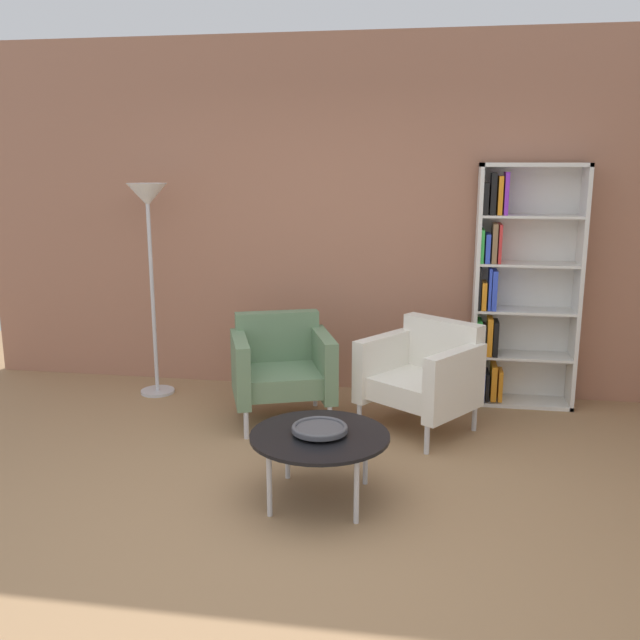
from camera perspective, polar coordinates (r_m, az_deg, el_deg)
ground_plane at (r=3.94m, az=-2.89°, el=-16.33°), size 8.32×8.32×0.00m
brick_back_panel at (r=5.89m, az=2.08°, el=8.26°), size 6.40×0.12×2.90m
bookshelf_tall at (r=5.73m, az=15.48°, el=2.36°), size 0.80×0.30×1.90m
coffee_table_low at (r=4.06m, az=-0.02°, el=-9.62°), size 0.80×0.80×0.40m
decorative_bowl at (r=4.03m, az=-0.02°, el=-8.78°), size 0.32×0.32×0.05m
armchair_by_bookshelf at (r=5.29m, az=-3.15°, el=-3.71°), size 0.89×0.85×0.78m
armchair_corner_red at (r=5.14m, az=8.39°, el=-4.33°), size 0.95×0.93×0.78m
floor_lamp_torchiere at (r=5.84m, az=-13.72°, el=7.85°), size 0.32×0.32×1.74m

